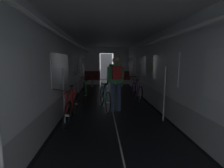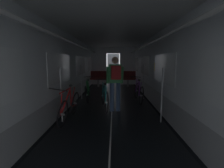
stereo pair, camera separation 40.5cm
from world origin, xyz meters
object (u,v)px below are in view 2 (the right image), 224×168
Objects in this scene: bicycle_red at (69,106)px; bicycle_purple at (139,92)px; bicycle_teal_in_aisle at (105,97)px; bench_seat_far_right at (128,77)px; bench_seat_far_left at (98,77)px; bicycle_green at (87,91)px; person_cyclist_aisle at (115,79)px.

bicycle_red is 2.99m from bicycle_purple.
bicycle_red is 1.01× the size of bicycle_teal_in_aisle.
bench_seat_far_right is 0.59× the size of bicycle_teal_in_aisle.
bicycle_red is 1.00× the size of bicycle_purple.
bench_seat_far_left is 0.59× the size of bicycle_teal_in_aisle.
bicycle_teal_in_aisle is at bearing -140.69° from bicycle_purple.
bicycle_green is (-0.08, -3.68, -0.19)m from bench_seat_far_left.
bench_seat_far_left is 0.58× the size of bicycle_green.
person_cyclist_aisle is at bearing -98.96° from bench_seat_far_right.
bench_seat_far_right is at bearing 81.04° from person_cyclist_aisle.
bicycle_red is 1.58m from person_cyclist_aisle.
person_cyclist_aisle is (-0.92, -1.29, 0.63)m from bicycle_purple.
person_cyclist_aisle reaches higher than bench_seat_far_right.
bench_seat_far_right and bicycle_green have the same top height.
bicycle_red reaches higher than bench_seat_far_right.
bicycle_red reaches higher than bicycle_green.
bicycle_green reaches higher than bicycle_teal_in_aisle.
bicycle_green is 1.01× the size of bicycle_teal_in_aisle.
bench_seat_far_left is 0.58× the size of person_cyclist_aisle.
person_cyclist_aisle is at bearing 33.91° from bicycle_red.
bicycle_red reaches higher than bicycle_teal_in_aisle.
bicycle_teal_in_aisle is (-1.14, -4.79, -0.18)m from bench_seat_far_right.
bicycle_green is at bearing 86.87° from bicycle_red.
person_cyclist_aisle reaches higher than bicycle_purple.
bench_seat_far_left is 5.17m from person_cyclist_aisle.
person_cyclist_aisle is at bearing -37.90° from bicycle_teal_in_aisle.
bench_seat_far_right is 0.58× the size of bicycle_purple.
bicycle_purple is at bearing 39.31° from bicycle_teal_in_aisle.
bicycle_teal_in_aisle is at bearing -56.17° from bicycle_green.
bicycle_purple is 1.00× the size of person_cyclist_aisle.
bicycle_teal_in_aisle is at bearing 142.10° from person_cyclist_aisle.
bicycle_green is 1.00× the size of bicycle_purple.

